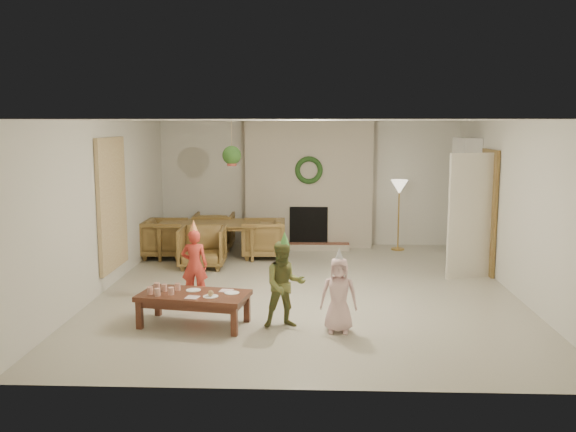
{
  "coord_description": "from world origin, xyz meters",
  "views": [
    {
      "loc": [
        0.07,
        -8.95,
        2.47
      ],
      "look_at": [
        -0.3,
        0.4,
        1.05
      ],
      "focal_mm": 38.54,
      "sensor_mm": 36.0,
      "label": 1
    }
  ],
  "objects_px": {
    "dining_chair_left": "(165,238)",
    "child_red": "(194,265)",
    "dining_chair_near": "(202,247)",
    "dining_chair_right": "(263,238)",
    "child_plaid": "(285,285)",
    "dining_table": "(209,240)",
    "dining_chair_far": "(214,231)",
    "child_pink": "(339,295)",
    "coffee_table_top": "(194,296)"
  },
  "relations": [
    {
      "from": "dining_chair_left",
      "to": "coffee_table_top",
      "type": "relative_size",
      "value": 0.6
    },
    {
      "from": "dining_chair_right",
      "to": "child_pink",
      "type": "xyz_separation_m",
      "value": [
        1.22,
        -4.05,
        0.09
      ]
    },
    {
      "from": "coffee_table_top",
      "to": "child_plaid",
      "type": "distance_m",
      "value": 1.12
    },
    {
      "from": "dining_chair_near",
      "to": "dining_chair_far",
      "type": "xyz_separation_m",
      "value": [
        -0.05,
        1.61,
        0.0
      ]
    },
    {
      "from": "dining_table",
      "to": "dining_chair_left",
      "type": "relative_size",
      "value": 2.34
    },
    {
      "from": "dining_table",
      "to": "child_red",
      "type": "xyz_separation_m",
      "value": [
        0.27,
        -2.78,
        0.18
      ]
    },
    {
      "from": "child_plaid",
      "to": "coffee_table_top",
      "type": "bearing_deg",
      "value": 166.94
    },
    {
      "from": "dining_chair_right",
      "to": "dining_chair_far",
      "type": "bearing_deg",
      "value": -128.66
    },
    {
      "from": "child_pink",
      "to": "coffee_table_top",
      "type": "bearing_deg",
      "value": 178.93
    },
    {
      "from": "child_pink",
      "to": "dining_chair_far",
      "type": "bearing_deg",
      "value": 119.4
    },
    {
      "from": "child_plaid",
      "to": "child_pink",
      "type": "bearing_deg",
      "value": -25.99
    },
    {
      "from": "child_plaid",
      "to": "child_pink",
      "type": "height_order",
      "value": "child_plaid"
    },
    {
      "from": "dining_chair_left",
      "to": "dining_chair_right",
      "type": "bearing_deg",
      "value": -90.0
    },
    {
      "from": "dining_chair_right",
      "to": "dining_table",
      "type": "bearing_deg",
      "value": -90.0
    },
    {
      "from": "dining_chair_right",
      "to": "coffee_table_top",
      "type": "xyz_separation_m",
      "value": [
        -0.54,
        -3.88,
        0.02
      ]
    },
    {
      "from": "dining_chair_near",
      "to": "child_plaid",
      "type": "bearing_deg",
      "value": -65.01
    },
    {
      "from": "dining_chair_far",
      "to": "child_pink",
      "type": "height_order",
      "value": "child_pink"
    },
    {
      "from": "dining_chair_right",
      "to": "child_plaid",
      "type": "height_order",
      "value": "child_plaid"
    },
    {
      "from": "dining_chair_right",
      "to": "child_plaid",
      "type": "distance_m",
      "value": 3.94
    },
    {
      "from": "dining_chair_near",
      "to": "child_red",
      "type": "distance_m",
      "value": 1.99
    },
    {
      "from": "dining_table",
      "to": "dining_chair_far",
      "type": "relative_size",
      "value": 2.34
    },
    {
      "from": "child_red",
      "to": "child_plaid",
      "type": "distance_m",
      "value": 1.7
    },
    {
      "from": "dining_table",
      "to": "coffee_table_top",
      "type": "distance_m",
      "value": 3.88
    },
    {
      "from": "dining_chair_right",
      "to": "dining_chair_near",
      "type": "bearing_deg",
      "value": -51.34
    },
    {
      "from": "dining_chair_left",
      "to": "child_plaid",
      "type": "relative_size",
      "value": 0.74
    },
    {
      "from": "dining_table",
      "to": "dining_chair_right",
      "type": "height_order",
      "value": "dining_chair_right"
    },
    {
      "from": "dining_table",
      "to": "child_pink",
      "type": "height_order",
      "value": "child_pink"
    },
    {
      "from": "dining_table",
      "to": "child_plaid",
      "type": "distance_m",
      "value": 4.18
    },
    {
      "from": "dining_chair_left",
      "to": "child_red",
      "type": "height_order",
      "value": "child_red"
    },
    {
      "from": "coffee_table_top",
      "to": "child_plaid",
      "type": "xyz_separation_m",
      "value": [
        1.11,
        -0.01,
        0.15
      ]
    },
    {
      "from": "child_red",
      "to": "child_pink",
      "type": "bearing_deg",
      "value": 145.2
    },
    {
      "from": "child_red",
      "to": "child_plaid",
      "type": "bearing_deg",
      "value": 137.91
    },
    {
      "from": "dining_chair_far",
      "to": "child_red",
      "type": "relative_size",
      "value": 0.78
    },
    {
      "from": "coffee_table_top",
      "to": "child_pink",
      "type": "distance_m",
      "value": 1.77
    },
    {
      "from": "dining_chair_near",
      "to": "dining_chair_right",
      "type": "bearing_deg",
      "value": 38.66
    },
    {
      "from": "dining_table",
      "to": "dining_chair_near",
      "type": "distance_m",
      "value": 0.81
    },
    {
      "from": "dining_chair_near",
      "to": "child_red",
      "type": "xyz_separation_m",
      "value": [
        0.24,
        -1.97,
        0.15
      ]
    },
    {
      "from": "dining_chair_near",
      "to": "child_red",
      "type": "bearing_deg",
      "value": -84.87
    },
    {
      "from": "dining_table",
      "to": "child_pink",
      "type": "relative_size",
      "value": 2.04
    },
    {
      "from": "dining_chair_far",
      "to": "child_plaid",
      "type": "xyz_separation_m",
      "value": [
        1.6,
        -4.67,
        0.17
      ]
    },
    {
      "from": "coffee_table_top",
      "to": "child_red",
      "type": "bearing_deg",
      "value": 110.25
    },
    {
      "from": "child_red",
      "to": "dining_table",
      "type": "bearing_deg",
      "value": -86.9
    },
    {
      "from": "dining_chair_right",
      "to": "child_plaid",
      "type": "bearing_deg",
      "value": 6.38
    },
    {
      "from": "dining_chair_far",
      "to": "child_plaid",
      "type": "bearing_deg",
      "value": 107.04
    },
    {
      "from": "dining_chair_near",
      "to": "child_pink",
      "type": "xyz_separation_m",
      "value": [
        2.2,
        -3.21,
        0.09
      ]
    },
    {
      "from": "dining_chair_near",
      "to": "dining_chair_far",
      "type": "height_order",
      "value": "same"
    },
    {
      "from": "dining_table",
      "to": "dining_chair_left",
      "type": "xyz_separation_m",
      "value": [
        -0.81,
        -0.03,
        0.03
      ]
    },
    {
      "from": "dining_chair_right",
      "to": "child_red",
      "type": "relative_size",
      "value": 0.78
    },
    {
      "from": "dining_chair_far",
      "to": "dining_chair_left",
      "type": "xyz_separation_m",
      "value": [
        -0.78,
        -0.83,
        0.0
      ]
    },
    {
      "from": "dining_chair_left",
      "to": "child_pink",
      "type": "distance_m",
      "value": 5.01
    }
  ]
}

